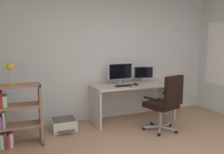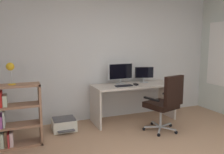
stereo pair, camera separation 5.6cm
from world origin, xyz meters
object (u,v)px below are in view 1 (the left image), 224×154
keyboard (124,86)px  desk_lamp (10,69)px  monitor_secondary (144,73)px  printer (64,125)px  bookshelf (11,118)px  office_chair (165,101)px  computer_mouse (136,84)px  monitor_main (120,72)px  desk (133,93)px

keyboard → desk_lamp: bearing=-172.4°
monitor_secondary → printer: monitor_secondary is taller
bookshelf → office_chair: bearing=-8.7°
computer_mouse → office_chair: bearing=-76.1°
monitor_secondary → computer_mouse: monitor_secondary is taller
monitor_main → keyboard: bearing=-97.6°
desk_lamp → monitor_main: bearing=14.6°
monitor_main → monitor_secondary: (0.55, 0.00, -0.06)m
desk → monitor_main: 0.52m
bookshelf → monitor_secondary: bearing=11.4°
computer_mouse → office_chair: 0.76m
keyboard → desk_lamp: desk_lamp is taller
monitor_main → keyboard: size_ratio=1.61×
bookshelf → desk: bearing=10.0°
office_chair → desk_lamp: desk_lamp is taller
desk → printer: bearing=-178.7°
monitor_main → bookshelf: size_ratio=0.56×
desk → computer_mouse: size_ratio=16.82×
monitor_main → office_chair: monitor_main is taller
keyboard → bookshelf: bookshelf is taller
monitor_main → monitor_secondary: size_ratio=1.38×
desk_lamp → monitor_secondary: bearing=11.6°
keyboard → office_chair: office_chair is taller
keyboard → bookshelf: bearing=-172.6°
desk_lamp → keyboard: bearing=8.4°
office_chair → printer: (-1.67, 0.77, -0.46)m
monitor_main → desk_lamp: size_ratio=1.63×
monitor_main → desk: bearing=-26.1°
monitor_secondary → keyboard: size_ratio=1.16×
keyboard → bookshelf: 2.09m
desk → monitor_secondary: monitor_secondary is taller
monitor_secondary → bookshelf: bearing=-168.6°
monitor_main → computer_mouse: size_ratio=5.47×
monitor_main → desk_lamp: (-2.03, -0.53, 0.21)m
desk_lamp → desk: bearing=10.2°
monitor_main → printer: size_ratio=1.25×
computer_mouse → desk_lamp: desk_lamp is taller
monitor_main → office_chair: (0.47, -0.92, -0.44)m
desk → desk_lamp: bearing=-169.8°
monitor_main → bookshelf: (-2.07, -0.53, -0.55)m
computer_mouse → desk_lamp: bearing=-176.6°
desk → keyboard: keyboard is taller
monitor_secondary → bookshelf: 2.72m
monitor_secondary → office_chair: size_ratio=0.38×
monitor_main → bookshelf: bearing=-165.7°
desk → office_chair: (0.22, -0.80, 0.00)m
keyboard → printer: size_ratio=0.78×
office_chair → printer: office_chair is taller
keyboard → bookshelf: (-2.04, -0.29, -0.31)m
desk_lamp → printer: 1.43m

